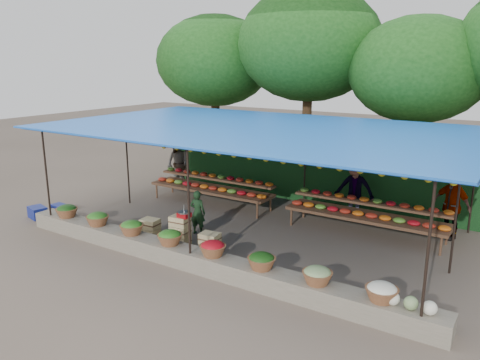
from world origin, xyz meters
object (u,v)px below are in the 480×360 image
Objects in this scene: crate_counter at (179,234)px; vendor_seated at (198,212)px; blue_crate_front at (38,212)px; blue_crate_back at (59,209)px; weighing_scale at (184,214)px.

vendor_seated is at bearing 97.27° from crate_counter.
blue_crate_front is at bearing 7.55° from vendor_seated.
blue_crate_front reaches higher than blue_crate_back.
crate_counter is 5.21× the size of blue_crate_back.
weighing_scale is 5.11m from blue_crate_front.
blue_crate_back is (0.16, 0.62, -0.03)m from blue_crate_front.
blue_crate_back is (-4.87, 0.03, -0.71)m from weighing_scale.
weighing_scale is (0.17, 0.00, 0.54)m from crate_counter.
weighing_scale is at bearing 20.61° from blue_crate_front.
crate_counter is 4.90m from blue_crate_front.
crate_counter is 0.94m from vendor_seated.
weighing_scale is at bearing 97.95° from vendor_seated.
crate_counter reaches higher than blue_crate_back.
crate_counter is 4.29× the size of blue_crate_front.
crate_counter is 4.70m from blue_crate_back.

